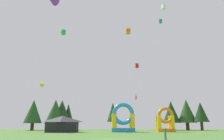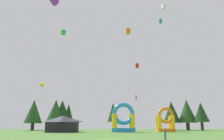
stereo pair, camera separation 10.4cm
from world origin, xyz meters
name	(u,v)px [view 2 (the right image)]	position (x,y,z in m)	size (l,w,h in m)	color
ground_plane	(113,139)	(0.00, 0.00, 0.00)	(120.00, 120.00, 0.00)	#548438
kite_orange_box	(128,31)	(3.03, 6.42, 19.34)	(3.52, 1.02, 19.88)	orange
kite_white_box	(164,7)	(10.47, 7.62, 25.13)	(3.93, 10.42, 25.66)	white
kite_pink_diamond	(135,97)	(5.82, 21.72, 8.52)	(1.21, 2.02, 9.12)	#EA599E
kite_red_box	(137,66)	(6.59, 22.27, 16.62)	(6.42, 2.37, 17.20)	red
kite_teal_box	(160,22)	(11.72, 16.48, 26.13)	(10.04, 6.86, 26.83)	#0C7F7A
kite_yellow_delta	(43,84)	(-18.35, 26.32, 12.47)	(2.07, 2.39, 13.16)	yellow
kite_green_box	(63,33)	(-8.71, 3.85, 17.96)	(3.96, 3.59, 18.46)	green
person_near_camera	(165,133)	(7.32, -1.25, 0.95)	(0.31, 0.31, 1.59)	navy
inflatable_orange_dome	(165,122)	(14.89, 29.83, 2.54)	(4.66, 3.75, 6.60)	orange
inflatable_blue_arch	(123,121)	(3.17, 28.40, 2.84)	(6.12, 4.78, 7.66)	#268CD8
festival_tent	(63,124)	(-12.62, 26.17, 2.08)	(7.83, 4.15, 4.15)	black
tree_row_0	(34,112)	(-25.80, 42.69, 6.05)	(5.96, 5.96, 9.92)	#4C331E
tree_row_1	(56,112)	(-17.94, 40.37, 5.88)	(6.42, 6.42, 9.75)	#4C331E
tree_row_2	(62,112)	(-16.11, 41.65, 6.03)	(5.95, 5.95, 9.75)	#4C331E
tree_row_3	(69,113)	(-14.24, 43.02, 5.55)	(3.46, 3.46, 8.65)	#4C331E
tree_row_4	(113,112)	(0.63, 42.22, 5.79)	(3.91, 3.91, 8.98)	#4C331E
tree_row_5	(171,112)	(20.59, 44.26, 5.97)	(5.80, 5.80, 9.63)	#4C331E
tree_row_6	(187,111)	(25.71, 43.78, 6.28)	(6.23, 6.23, 10.20)	#4C331E
tree_row_7	(201,112)	(29.21, 40.53, 5.80)	(4.93, 4.93, 9.03)	#4C331E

